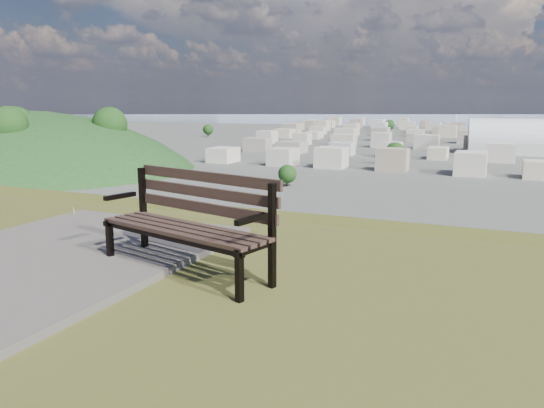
% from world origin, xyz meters
% --- Properties ---
extents(park_bench, '(1.84, 0.98, 0.92)m').
position_xyz_m(park_bench, '(-1.24, 1.73, 25.52)').
color(park_bench, '#3A2A21').
rests_on(park_bench, hilltop_mesa).
extents(gravel_patch, '(2.67, 3.79, 0.08)m').
position_xyz_m(gravel_patch, '(-2.71, 1.36, 25.03)').
color(gravel_patch, '#6A625C').
rests_on(gravel_patch, hilltop_mesa).
extents(grass_tufts, '(12.49, 7.38, 0.28)m').
position_xyz_m(grass_tufts, '(-0.07, -0.12, 25.11)').
color(grass_tufts, brown).
rests_on(grass_tufts, hilltop_mesa).
extents(arena, '(56.53, 28.50, 22.98)m').
position_xyz_m(arena, '(11.25, 290.73, 5.42)').
color(arena, silver).
rests_on(arena, ground).
extents(green_wooded_hill, '(177.61, 142.08, 88.80)m').
position_xyz_m(green_wooded_hill, '(-180.28, 150.69, 0.13)').
color(green_wooded_hill, '#194018').
rests_on(green_wooded_hill, ground).
extents(city_blocks, '(395.00, 361.00, 7.00)m').
position_xyz_m(city_blocks, '(0.00, 394.44, 3.50)').
color(city_blocks, beige).
rests_on(city_blocks, ground).
extents(city_trees, '(406.52, 387.20, 9.98)m').
position_xyz_m(city_trees, '(-26.39, 319.00, 4.83)').
color(city_trees, '#302318').
rests_on(city_trees, ground).
extents(bay_water, '(2400.00, 700.00, 0.12)m').
position_xyz_m(bay_water, '(0.00, 900.00, 0.00)').
color(bay_water, '#8293A5').
rests_on(bay_water, ground).
extents(far_hills, '(2050.00, 340.00, 60.00)m').
position_xyz_m(far_hills, '(-60.92, 1402.93, 25.47)').
color(far_hills, '#9EAEC4').
rests_on(far_hills, ground).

